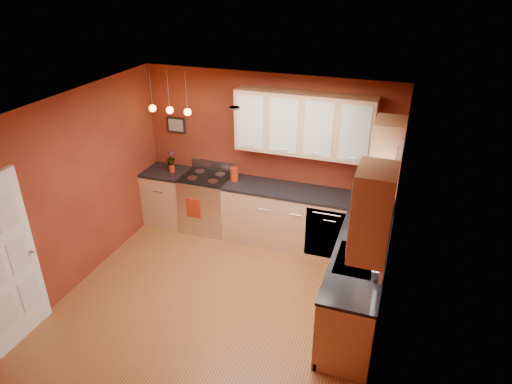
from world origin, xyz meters
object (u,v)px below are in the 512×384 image
(gas_range, at_px, (208,202))
(sink, at_px, (358,262))
(soap_pump, at_px, (375,273))
(coffee_maker, at_px, (359,192))
(red_canister, at_px, (234,174))

(gas_range, bearing_deg, sink, -29.78)
(soap_pump, bearing_deg, sink, 123.77)
(coffee_maker, bearing_deg, gas_range, 170.45)
(gas_range, xyz_separation_m, red_canister, (0.47, 0.03, 0.57))
(coffee_maker, bearing_deg, red_canister, 169.73)
(coffee_maker, bearing_deg, soap_pump, -86.76)
(sink, relative_size, red_canister, 3.33)
(sink, bearing_deg, coffee_maker, 97.95)
(sink, xyz_separation_m, soap_pump, (0.21, -0.31, 0.12))
(coffee_maker, height_order, soap_pump, coffee_maker)
(coffee_maker, bearing_deg, sink, -91.80)
(red_canister, xyz_separation_m, soap_pump, (2.36, -1.84, -0.01))
(gas_range, height_order, soap_pump, soap_pump)
(sink, height_order, soap_pump, sink)
(red_canister, height_order, coffee_maker, coffee_maker)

